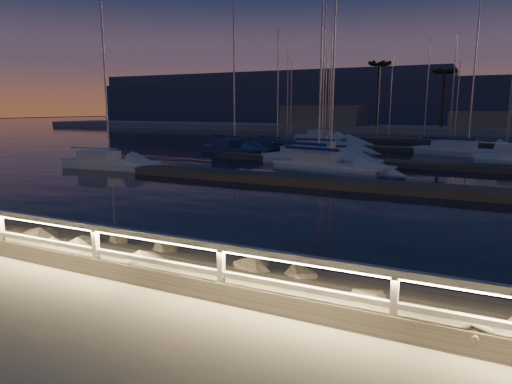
% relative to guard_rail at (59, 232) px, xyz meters
% --- Properties ---
extents(ground, '(400.00, 400.00, 0.00)m').
position_rel_guard_rail_xyz_m(ground, '(0.07, 0.00, -0.77)').
color(ground, '#A29E92').
rests_on(ground, ground).
extents(harbor_water, '(400.00, 440.00, 0.60)m').
position_rel_guard_rail_xyz_m(harbor_water, '(0.07, 31.22, -1.74)').
color(harbor_water, black).
rests_on(harbor_water, ground).
extents(guard_rail, '(44.11, 0.12, 1.06)m').
position_rel_guard_rail_xyz_m(guard_rail, '(0.00, 0.00, 0.00)').
color(guard_rail, silver).
rests_on(guard_rail, ground).
extents(floating_docks, '(22.00, 36.00, 0.40)m').
position_rel_guard_rail_xyz_m(floating_docks, '(0.07, 32.50, -1.17)').
color(floating_docks, '#514A43').
rests_on(floating_docks, ground).
extents(far_shore, '(160.00, 14.00, 5.20)m').
position_rel_guard_rail_xyz_m(far_shore, '(-0.06, 74.05, -0.48)').
color(far_shore, '#A29E92').
rests_on(far_shore, ground).
extents(palm_left, '(3.00, 3.00, 11.20)m').
position_rel_guard_rail_xyz_m(palm_left, '(-7.93, 72.00, 9.36)').
color(palm_left, '#4C3C23').
rests_on(palm_left, ground).
extents(palm_center, '(3.00, 3.00, 9.70)m').
position_rel_guard_rail_xyz_m(palm_center, '(2.07, 73.00, 8.01)').
color(palm_center, '#4C3C23').
rests_on(palm_center, ground).
extents(distant_hills, '(230.00, 37.50, 18.00)m').
position_rel_guard_rail_xyz_m(distant_hills, '(-22.06, 133.69, 3.96)').
color(distant_hills, '#3E4860').
rests_on(distant_hills, ground).
extents(sailboat_a, '(6.97, 2.55, 11.70)m').
position_rel_guard_rail_xyz_m(sailboat_a, '(-14.53, 16.44, -0.95)').
color(sailboat_a, silver).
rests_on(sailboat_a, ground).
extents(sailboat_c, '(9.21, 4.85, 15.05)m').
position_rel_guard_rail_xyz_m(sailboat_c, '(-2.53, 24.61, -0.92)').
color(sailboat_c, silver).
rests_on(sailboat_c, ground).
extents(sailboat_e, '(7.96, 5.04, 13.28)m').
position_rel_guard_rail_xyz_m(sailboat_e, '(-11.82, 29.10, -0.91)').
color(sailboat_e, navy).
rests_on(sailboat_e, ground).
extents(sailboat_f, '(8.19, 4.14, 13.46)m').
position_rel_guard_rail_xyz_m(sailboat_f, '(-0.65, 21.43, -0.93)').
color(sailboat_f, silver).
rests_on(sailboat_f, ground).
extents(sailboat_g, '(7.26, 2.37, 12.21)m').
position_rel_guard_rail_xyz_m(sailboat_g, '(-4.31, 32.84, -0.98)').
color(sailboat_g, silver).
rests_on(sailboat_g, ground).
extents(sailboat_j, '(6.82, 4.38, 11.35)m').
position_rel_guard_rail_xyz_m(sailboat_j, '(-9.70, 33.83, -0.98)').
color(sailboat_j, navy).
rests_on(sailboat_j, ground).
extents(sailboat_k, '(9.29, 4.69, 15.20)m').
position_rel_guard_rail_xyz_m(sailboat_k, '(-6.71, 38.02, -0.92)').
color(sailboat_k, silver).
rests_on(sailboat_k, ground).
extents(sailboat_l, '(9.35, 5.44, 15.29)m').
position_rel_guard_rail_xyz_m(sailboat_l, '(6.87, 36.36, -0.93)').
color(sailboat_l, silver).
rests_on(sailboat_l, ground).
extents(sailboat_m, '(7.38, 4.41, 12.24)m').
position_rel_guard_rail_xyz_m(sailboat_m, '(-9.74, 48.70, -0.93)').
color(sailboat_m, silver).
rests_on(sailboat_m, ground).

